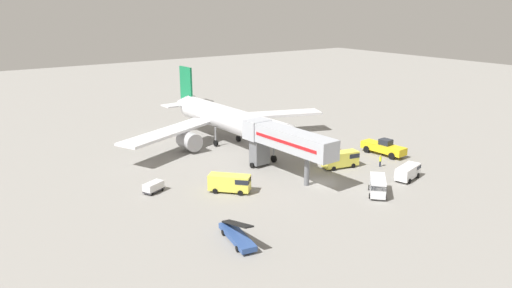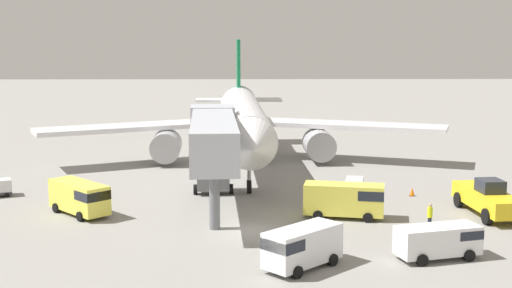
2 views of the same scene
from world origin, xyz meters
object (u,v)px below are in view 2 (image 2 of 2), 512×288
service_van_mid_left (440,240)px  jet_bridge (213,140)px  service_van_near_center (346,199)px  pushback_tug (487,198)px  service_van_near_right (80,197)px  ground_crew_worker_foreground (430,216)px  baggage_cart_far_center (354,188)px  airplane_at_gate (243,121)px  safety_cone_alpha (412,192)px  service_van_near_left (301,246)px

service_van_mid_left → jet_bridge: bearing=140.0°
service_van_near_center → service_van_mid_left: bearing=-65.2°
jet_bridge → pushback_tug: (19.32, -1.69, -3.97)m
service_van_near_right → service_van_near_center: (18.62, -1.12, 0.05)m
ground_crew_worker_foreground → baggage_cart_far_center: bearing=112.5°
pushback_tug → service_van_mid_left: pushback_tug is taller
service_van_near_center → baggage_cart_far_center: service_van_near_center is taller
service_van_mid_left → service_van_near_center: 9.75m
airplane_at_gate → service_van_mid_left: 31.13m
pushback_tug → service_van_mid_left: bearing=-122.1°
service_van_near_center → safety_cone_alpha: 9.08m
service_van_near_left → safety_cone_alpha: size_ratio=6.95×
service_van_near_right → service_van_near_center: service_van_near_center is taller
pushback_tug → service_van_near_left: 17.88m
service_van_mid_left → safety_cone_alpha: size_ratio=7.55×
pushback_tug → airplane_at_gate: bearing=131.8°
service_van_mid_left → service_van_near_left: (-8.04, -1.61, 0.18)m
service_van_near_center → airplane_at_gate: bearing=109.9°
airplane_at_gate → service_van_near_right: 22.23m
service_van_mid_left → ground_crew_worker_foreground: service_van_mid_left is taller
baggage_cart_far_center → ground_crew_worker_foreground: ground_crew_worker_foreground is taller
service_van_near_right → service_van_near_left: (14.66, -11.58, -0.03)m
airplane_at_gate → service_van_near_right: airplane_at_gate is taller
service_van_near_right → service_van_near_center: 18.65m
service_van_mid_left → service_van_near_center: (-4.09, 8.85, 0.26)m
airplane_at_gate → pushback_tug: 26.10m
service_van_near_center → service_van_near_right: bearing=176.5°
jet_bridge → service_van_near_left: jet_bridge is taller
airplane_at_gate → ground_crew_worker_foreground: size_ratio=22.67×
service_van_near_center → safety_cone_alpha: bearing=47.0°
jet_bridge → pushback_tug: jet_bridge is taller
service_van_mid_left → service_van_near_left: size_ratio=1.09×
pushback_tug → service_van_near_right: bearing=179.1°
airplane_at_gate → service_van_near_right: (-11.40, -18.85, -2.99)m
airplane_at_gate → ground_crew_worker_foreground: (12.23, -23.07, -3.36)m
safety_cone_alpha → service_van_mid_left: bearing=-97.6°
service_van_near_right → service_van_near_center: bearing=-3.5°
airplane_at_gate → safety_cone_alpha: bearing=-45.0°
service_van_mid_left → safety_cone_alpha: (2.07, 15.44, -0.77)m
service_van_near_right → safety_cone_alpha: 25.39m
pushback_tug → service_van_mid_left: (-5.96, -9.50, -0.10)m
pushback_tug → service_van_near_center: bearing=-176.3°
baggage_cart_far_center → safety_cone_alpha: 4.89m
pushback_tug → baggage_cart_far_center: 9.95m
baggage_cart_far_center → service_van_near_left: bearing=-108.5°
baggage_cart_far_center → service_van_near_center: bearing=-104.1°
service_van_near_center → service_van_near_left: (-3.96, -10.45, -0.08)m
service_van_mid_left → service_van_near_right: bearing=156.3°
airplane_at_gate → jet_bridge: (-2.05, -17.63, 0.87)m
pushback_tug → service_van_near_center: pushback_tug is taller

